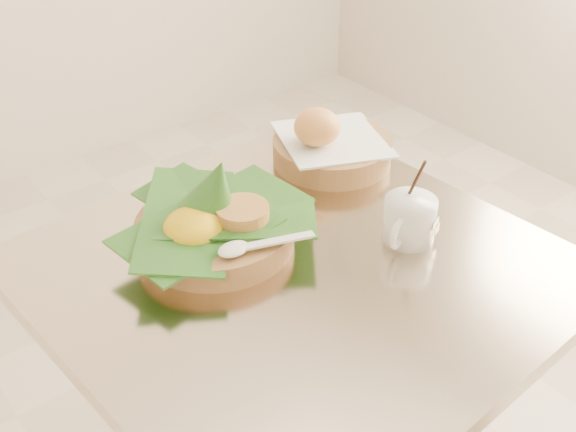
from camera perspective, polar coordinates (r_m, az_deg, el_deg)
cafe_table at (r=1.21m, az=0.70°, el=-12.17°), size 0.75×0.75×0.75m
rice_basket at (r=1.09m, az=-5.85°, el=-0.42°), size 0.30×0.30×0.15m
bread_basket at (r=1.31m, az=3.31°, el=5.55°), size 0.24×0.24×0.11m
coffee_mug at (r=1.11m, az=9.54°, el=-0.24°), size 0.11×0.08×0.14m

